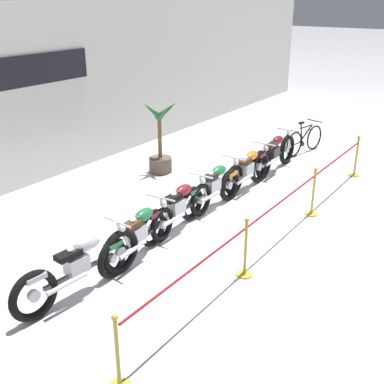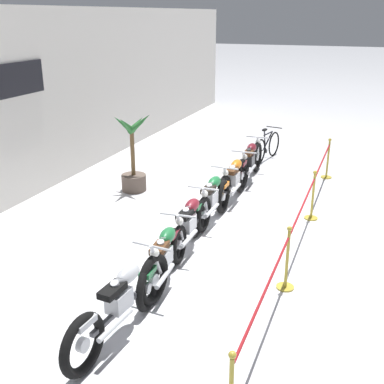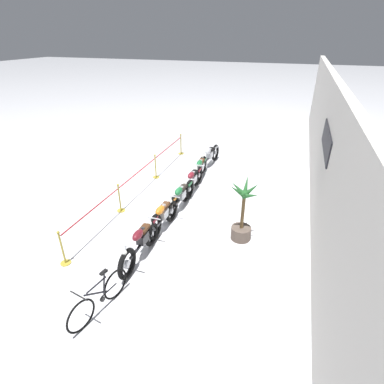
# 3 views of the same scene
# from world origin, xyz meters

# --- Properties ---
(ground_plane) EXTENTS (120.00, 120.00, 0.00)m
(ground_plane) POSITION_xyz_m (0.00, 0.00, 0.00)
(ground_plane) COLOR silver
(back_wall) EXTENTS (28.00, 0.29, 4.20)m
(back_wall) POSITION_xyz_m (-0.00, 5.12, 2.10)
(back_wall) COLOR silver
(back_wall) RESTS_ON ground
(motorcycle_silver_0) EXTENTS (2.42, 0.62, 0.97)m
(motorcycle_silver_0) POSITION_xyz_m (-3.31, 0.55, 0.48)
(motorcycle_silver_0) COLOR black
(motorcycle_silver_0) RESTS_ON ground
(motorcycle_green_1) EXTENTS (2.13, 0.62, 0.92)m
(motorcycle_green_1) POSITION_xyz_m (-1.94, 0.56, 0.46)
(motorcycle_green_1) COLOR black
(motorcycle_green_1) RESTS_ON ground
(motorcycle_maroon_2) EXTENTS (2.30, 0.62, 0.93)m
(motorcycle_maroon_2) POSITION_xyz_m (-0.67, 0.64, 0.47)
(motorcycle_maroon_2) COLOR black
(motorcycle_maroon_2) RESTS_ON ground
(motorcycle_green_3) EXTENTS (2.37, 0.62, 0.94)m
(motorcycle_green_3) POSITION_xyz_m (0.68, 0.67, 0.46)
(motorcycle_green_3) COLOR black
(motorcycle_green_3) RESTS_ON ground
(motorcycle_orange_4) EXTENTS (2.41, 0.62, 0.94)m
(motorcycle_orange_4) POSITION_xyz_m (2.01, 0.58, 0.46)
(motorcycle_orange_4) COLOR black
(motorcycle_orange_4) RESTS_ON ground
(motorcycle_maroon_5) EXTENTS (2.50, 0.62, 0.98)m
(motorcycle_maroon_5) POSITION_xyz_m (3.40, 0.57, 0.49)
(motorcycle_maroon_5) COLOR black
(motorcycle_maroon_5) RESTS_ON ground
(bicycle) EXTENTS (1.73, 0.51, 0.97)m
(bicycle) POSITION_xyz_m (5.39, 0.56, 0.39)
(bicycle) COLOR black
(bicycle) RESTS_ON ground
(potted_palm_left_of_row) EXTENTS (1.06, 0.88, 1.92)m
(potted_palm_left_of_row) POSITION_xyz_m (1.72, 2.99, 0.74)
(potted_palm_left_of_row) COLOR brown
(potted_palm_left_of_row) RESTS_ON ground
(stanchion_far_left) EXTENTS (8.87, 0.28, 1.05)m
(stanchion_far_left) POSITION_xyz_m (-1.38, -1.26, 0.72)
(stanchion_far_left) COLOR gold
(stanchion_far_left) RESTS_ON ground
(stanchion_mid_left) EXTENTS (0.28, 0.28, 1.05)m
(stanchion_mid_left) POSITION_xyz_m (-1.40, -1.26, 0.36)
(stanchion_mid_left) COLOR gold
(stanchion_mid_left) RESTS_ON ground
(stanchion_mid_right) EXTENTS (0.28, 0.28, 1.05)m
(stanchion_mid_right) POSITION_xyz_m (1.50, -1.26, 0.36)
(stanchion_mid_right) COLOR gold
(stanchion_mid_right) RESTS_ON ground
(stanchion_far_right) EXTENTS (0.28, 0.28, 1.05)m
(stanchion_far_right) POSITION_xyz_m (4.36, -1.26, 0.36)
(stanchion_far_right) COLOR gold
(stanchion_far_right) RESTS_ON ground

